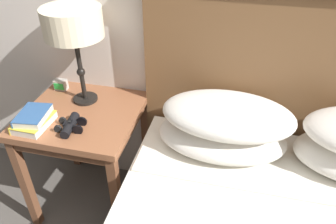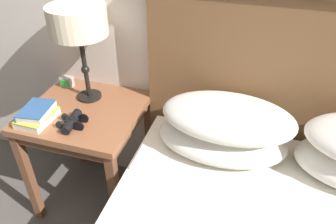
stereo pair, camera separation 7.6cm
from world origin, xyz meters
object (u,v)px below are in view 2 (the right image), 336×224
at_px(table_lamp, 78,23).
at_px(book_on_nightstand, 37,118).
at_px(nightstand, 88,121).
at_px(book_stacked_on_top, 36,111).
at_px(alarm_clock, 67,82).
at_px(binoculars_pair, 72,121).

bearing_deg(table_lamp, book_on_nightstand, -117.06).
xyz_separation_m(nightstand, table_lamp, (-0.03, 0.10, 0.50)).
distance_m(book_stacked_on_top, alarm_clock, 0.34).
bearing_deg(book_stacked_on_top, binoculars_pair, 3.53).
xyz_separation_m(table_lamp, book_stacked_on_top, (-0.14, -0.27, -0.36)).
bearing_deg(nightstand, book_on_nightstand, -134.01).
xyz_separation_m(nightstand, binoculars_pair, (0.02, -0.15, 0.11)).
height_order(book_on_nightstand, book_stacked_on_top, book_stacked_on_top).
bearing_deg(binoculars_pair, book_stacked_on_top, -176.47).
bearing_deg(nightstand, alarm_clock, 140.64).
bearing_deg(nightstand, table_lamp, 105.16).
distance_m(binoculars_pair, alarm_clock, 0.40).
bearing_deg(book_on_nightstand, nightstand, 45.99).
xyz_separation_m(table_lamp, book_on_nightstand, (-0.14, -0.27, -0.40)).
bearing_deg(book_stacked_on_top, table_lamp, 62.31).
height_order(book_stacked_on_top, alarm_clock, book_stacked_on_top).
bearing_deg(alarm_clock, book_stacked_on_top, -83.05).
height_order(book_stacked_on_top, binoculars_pair, book_stacked_on_top).
bearing_deg(book_on_nightstand, binoculars_pair, 5.56).
distance_m(table_lamp, book_stacked_on_top, 0.47).
xyz_separation_m(nightstand, book_stacked_on_top, (-0.17, -0.17, 0.14)).
relative_size(book_stacked_on_top, binoculars_pair, 1.16).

